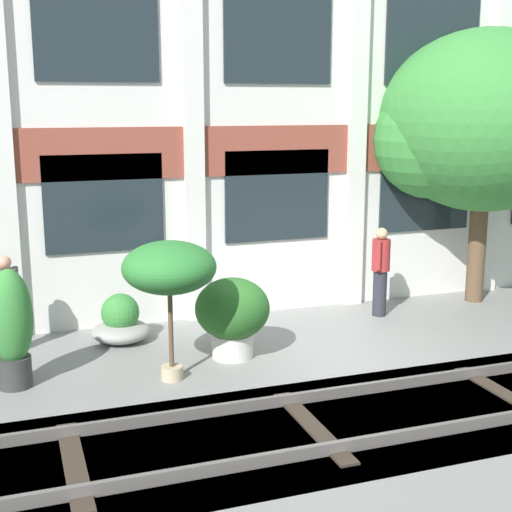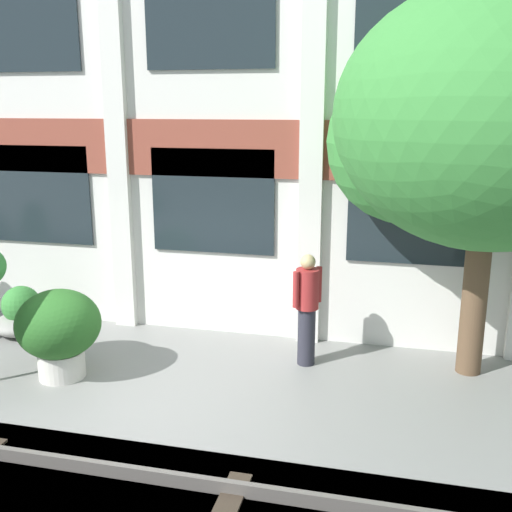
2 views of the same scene
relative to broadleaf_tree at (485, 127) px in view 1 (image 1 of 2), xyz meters
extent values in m
plane|color=gray|center=(-4.07, -1.96, -3.51)|extent=(80.00, 80.00, 0.00)
cube|color=silver|center=(-4.07, 0.94, 0.25)|extent=(16.10, 0.50, 7.51)
cube|color=brown|center=(-4.07, 0.67, -0.41)|extent=(16.10, 0.06, 0.90)
cube|color=silver|center=(-5.68, 0.63, 0.25)|extent=(0.36, 0.16, 7.51)
cube|color=silver|center=(-2.46, 0.63, 0.25)|extent=(0.36, 0.16, 7.51)
cube|color=silver|center=(0.76, 0.63, 0.25)|extent=(0.36, 0.16, 7.51)
cube|color=#1E282D|center=(-7.28, 0.66, -1.26)|extent=(2.06, 0.04, 1.70)
cube|color=#1E282D|center=(-4.07, 0.66, -1.26)|extent=(2.06, 0.04, 1.70)
cube|color=#1E282D|center=(-0.85, 0.66, -1.26)|extent=(2.06, 0.04, 1.70)
cube|color=#1E282D|center=(-7.28, 0.66, 1.64)|extent=(2.06, 0.04, 1.70)
cube|color=#1E282D|center=(-4.07, 0.66, 1.64)|extent=(2.06, 0.04, 1.70)
cube|color=#1E282D|center=(-0.85, 0.66, 1.64)|extent=(2.06, 0.04, 1.70)
cube|color=#423F3A|center=(-4.07, -4.26, -3.65)|extent=(24.10, 2.80, 0.28)
cube|color=#605B56|center=(-4.07, -4.98, -3.43)|extent=(24.10, 0.07, 0.15)
cube|color=#605B56|center=(-4.07, -3.54, -3.43)|extent=(24.10, 0.07, 0.15)
cube|color=#382D23|center=(-8.37, -4.26, -3.49)|extent=(0.24, 2.10, 0.03)
cube|color=#382D23|center=(-5.48, -4.26, -3.49)|extent=(0.24, 2.10, 0.03)
cube|color=#382D23|center=(-2.56, -4.26, -3.49)|extent=(0.24, 2.10, 0.03)
cylinder|color=brown|center=(0.00, 0.00, -2.18)|extent=(0.35, 0.35, 2.65)
ellipsoid|color=#388438|center=(0.00, 0.00, 0.11)|extent=(4.16, 4.16, 3.51)
sphere|color=#388438|center=(-1.04, 0.20, -0.24)|extent=(2.29, 2.29, 2.29)
cylinder|color=tan|center=(-6.77, -2.13, -3.41)|extent=(0.32, 0.32, 0.20)
cylinder|color=brown|center=(-6.77, -2.13, -2.64)|extent=(0.07, 0.07, 1.33)
ellipsoid|color=#2D7A33|center=(-6.77, -2.13, -1.83)|extent=(1.34, 1.34, 0.75)
cylinder|color=#333333|center=(-8.94, -1.67, -3.29)|extent=(0.47, 0.47, 0.44)
ellipsoid|color=#388438|center=(-8.94, -1.67, -2.48)|extent=(0.60, 0.60, 1.38)
sphere|color=#DB2866|center=(-8.94, -1.67, -2.03)|extent=(0.33, 0.33, 0.33)
cylinder|color=beige|center=(-5.65, -1.53, -3.31)|extent=(0.65, 0.65, 0.39)
ellipsoid|color=#286023|center=(-5.65, -1.53, -2.71)|extent=(1.18, 1.18, 0.97)
ellipsoid|color=gray|center=(-7.21, -0.17, -3.33)|extent=(0.99, 0.99, 0.35)
sphere|color=#388438|center=(-7.21, -0.17, -3.00)|extent=(0.64, 0.64, 0.64)
cylinder|color=#282833|center=(-2.34, -0.28, -3.07)|extent=(0.26, 0.26, 0.88)
cylinder|color=maroon|center=(-2.34, -0.28, -2.33)|extent=(0.34, 0.34, 0.59)
sphere|color=tan|center=(-2.34, -0.28, -1.93)|extent=(0.22, 0.22, 0.22)
cylinder|color=maroon|center=(-2.48, -0.45, -2.30)|extent=(0.09, 0.09, 0.53)
cylinder|color=maroon|center=(-2.20, -0.11, -2.30)|extent=(0.09, 0.09, 0.53)
cylinder|color=#282833|center=(-8.98, -0.17, -3.08)|extent=(0.26, 0.26, 0.86)
cylinder|color=#4C4C4C|center=(-8.98, -0.17, -2.38)|extent=(0.34, 0.34, 0.53)
sphere|color=tan|center=(-8.98, -0.17, -2.01)|extent=(0.22, 0.22, 0.22)
cylinder|color=#4C4C4C|center=(-8.83, -0.02, -2.36)|extent=(0.09, 0.09, 0.48)
camera|label=1|loc=(-8.87, -11.79, 0.43)|focal=50.00mm
camera|label=2|loc=(-1.13, -8.54, 0.27)|focal=42.00mm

